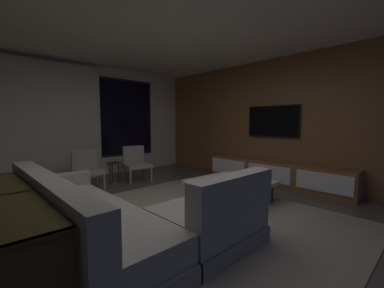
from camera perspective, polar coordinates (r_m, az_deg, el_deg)
floor at (r=3.36m, az=-3.83°, el=-18.14°), size 9.20×9.20×0.00m
back_wall_with_window at (r=6.29m, az=-26.05°, el=4.72°), size 6.60×0.30×2.70m
media_wall at (r=5.57m, az=21.14°, el=4.98°), size 0.12×7.80×2.70m
ceiling at (r=3.38m, az=-4.13°, el=29.04°), size 8.20×8.20×0.00m
area_rug at (r=3.51m, az=1.86°, el=-16.99°), size 3.20×3.80×0.01m
sectional_couch at (r=2.78m, az=-16.69°, el=-16.96°), size 1.98×2.50×0.82m
coffee_table at (r=4.18m, az=9.04°, el=-10.76°), size 1.16×1.16×0.36m
book_stack_on_coffee_table at (r=3.92m, az=9.93°, el=-8.74°), size 0.26×0.22×0.07m
accent_chair_near_window at (r=5.72m, az=-13.01°, el=-4.02°), size 0.64×0.66×0.78m
accent_chair_by_curtain at (r=5.31m, az=-23.40°, el=-5.00°), size 0.60×0.62×0.78m
side_stool at (r=5.56m, az=-17.79°, el=-5.02°), size 0.32×0.32×0.46m
media_console at (r=5.44m, az=18.96°, el=-6.59°), size 0.46×3.10×0.52m
mounted_tv at (r=5.58m, az=18.33°, el=5.06°), size 0.05×1.17×0.67m
console_table_behind_couch at (r=2.61m, az=-37.08°, el=-16.17°), size 0.40×2.10×0.74m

